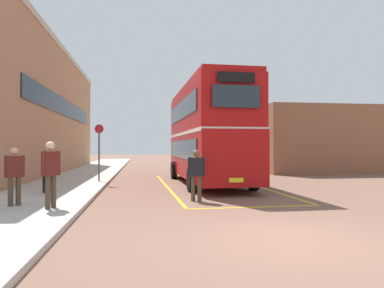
{
  "coord_description": "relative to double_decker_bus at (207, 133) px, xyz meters",
  "views": [
    {
      "loc": [
        -2.87,
        -6.46,
        1.78
      ],
      "look_at": [
        0.05,
        14.19,
        1.99
      ],
      "focal_mm": 33.13,
      "sensor_mm": 36.0,
      "label": 1
    }
  ],
  "objects": [
    {
      "name": "ground_plane",
      "position": [
        -0.3,
        3.74,
        -2.51
      ],
      "size": [
        135.6,
        135.6,
        0.0
      ],
      "primitive_type": "plane",
      "color": "brown"
    },
    {
      "name": "sidewalk_left",
      "position": [
        -6.8,
        6.14,
        -2.44
      ],
      "size": [
        4.0,
        57.6,
        0.14
      ],
      "primitive_type": "cube",
      "color": "#B2ADA3",
      "rests_on": "ground"
    },
    {
      "name": "brick_building_left",
      "position": [
        -11.61,
        8.1,
        1.77
      ],
      "size": [
        6.54,
        23.88,
        8.55
      ],
      "color": "#AD7A56",
      "rests_on": "ground"
    },
    {
      "name": "depot_building_right",
      "position": [
        9.22,
        12.41,
        -0.16
      ],
      "size": [
        8.11,
        15.54,
        4.71
      ],
      "color": "brown",
      "rests_on": "ground"
    },
    {
      "name": "double_decker_bus",
      "position": [
        0.0,
        0.0,
        0.0
      ],
      "size": [
        3.05,
        10.0,
        4.75
      ],
      "color": "black",
      "rests_on": "ground"
    },
    {
      "name": "single_deck_bus",
      "position": [
        3.49,
        16.84,
        -0.88
      ],
      "size": [
        2.98,
        8.14,
        3.02
      ],
      "color": "black",
      "rests_on": "ground"
    },
    {
      "name": "pedestrian_boarding",
      "position": [
        -1.39,
        -5.53,
        -1.52
      ],
      "size": [
        0.54,
        0.38,
        1.7
      ],
      "color": "#473828",
      "rests_on": "ground"
    },
    {
      "name": "pedestrian_waiting_near",
      "position": [
        -5.62,
        -7.11,
        -1.31
      ],
      "size": [
        0.42,
        0.56,
        1.81
      ],
      "color": "#473828",
      "rests_on": "sidewalk_left"
    },
    {
      "name": "pedestrian_waiting_far",
      "position": [
        -6.74,
        -6.54,
        -1.42
      ],
      "size": [
        0.5,
        0.46,
        1.65
      ],
      "color": "#473828",
      "rests_on": "sidewalk_left"
    },
    {
      "name": "litter_bin",
      "position": [
        -6.55,
        -3.5,
        -1.93
      ],
      "size": [
        0.49,
        0.49,
        0.88
      ],
      "color": "black",
      "rests_on": "sidewalk_left"
    },
    {
      "name": "bus_stop_sign",
      "position": [
        -5.25,
        0.62,
        -0.71
      ],
      "size": [
        0.43,
        0.14,
        2.77
      ],
      "color": "#4C4C51",
      "rests_on": "sidewalk_left"
    },
    {
      "name": "bay_marking_yellow",
      "position": [
        0.02,
        -1.88,
        -2.51
      ],
      "size": [
        4.53,
        12.04,
        0.01
      ],
      "color": "gold",
      "rests_on": "ground"
    }
  ]
}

